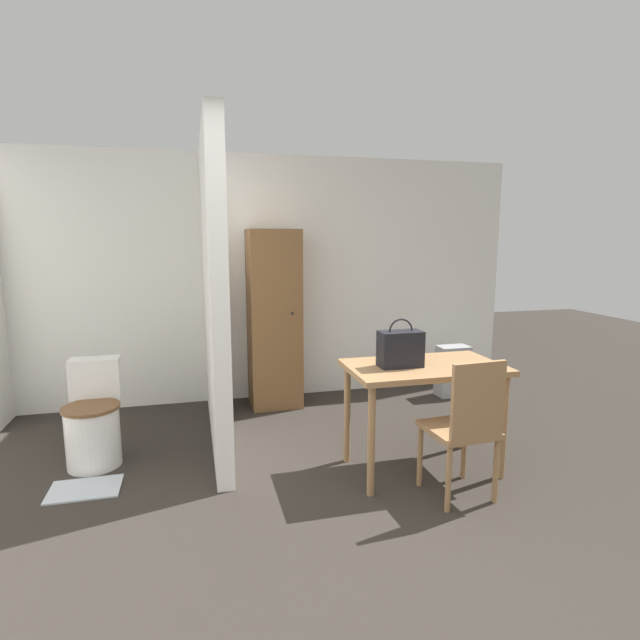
# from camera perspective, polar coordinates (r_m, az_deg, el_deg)

# --- Properties ---
(ground_plane) EXTENTS (16.00, 16.00, 0.00)m
(ground_plane) POSITION_cam_1_polar(r_m,az_deg,el_deg) (2.55, 4.02, -31.96)
(ground_plane) COLOR #2D2823
(wall_back) EXTENTS (5.62, 0.12, 2.50)m
(wall_back) POSITION_cam_1_polar(r_m,az_deg,el_deg) (5.23, -7.53, 4.63)
(wall_back) COLOR white
(wall_back) RESTS_ON ground_plane
(partition_wall) EXTENTS (0.12, 1.95, 2.50)m
(partition_wall) POSITION_cam_1_polar(r_m,az_deg,el_deg) (4.16, -12.06, 3.27)
(partition_wall) COLOR white
(partition_wall) RESTS_ON ground_plane
(dining_table) EXTENTS (1.10, 0.64, 0.79)m
(dining_table) POSITION_cam_1_polar(r_m,az_deg,el_deg) (3.66, 11.79, -6.58)
(dining_table) COLOR #997047
(dining_table) RESTS_ON ground_plane
(wooden_chair) EXTENTS (0.44, 0.44, 0.94)m
(wooden_chair) POSITION_cam_1_polar(r_m,az_deg,el_deg) (3.37, 16.29, -11.38)
(wooden_chair) COLOR #997047
(wooden_chair) RESTS_ON ground_plane
(toilet) EXTENTS (0.41, 0.55, 0.76)m
(toilet) POSITION_cam_1_polar(r_m,az_deg,el_deg) (4.17, -24.45, -10.53)
(toilet) COLOR white
(toilet) RESTS_ON ground_plane
(handbag) EXTENTS (0.30, 0.16, 0.34)m
(handbag) POSITION_cam_1_polar(r_m,az_deg,el_deg) (3.52, 9.17, -3.22)
(handbag) COLOR black
(handbag) RESTS_ON dining_table
(wooden_cabinet) EXTENTS (0.50, 0.50, 1.76)m
(wooden_cabinet) POSITION_cam_1_polar(r_m,az_deg,el_deg) (4.98, -5.28, 0.15)
(wooden_cabinet) COLOR brown
(wooden_cabinet) RESTS_ON ground_plane
(bath_mat) EXTENTS (0.46, 0.32, 0.01)m
(bath_mat) POSITION_cam_1_polar(r_m,az_deg,el_deg) (3.89, -25.27, -17.07)
(bath_mat) COLOR #B2BCC6
(bath_mat) RESTS_ON ground_plane
(space_heater) EXTENTS (0.33, 0.21, 0.54)m
(space_heater) POSITION_cam_1_polar(r_m,az_deg,el_deg) (5.54, 14.91, -5.63)
(space_heater) COLOR #9E9EA3
(space_heater) RESTS_ON ground_plane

